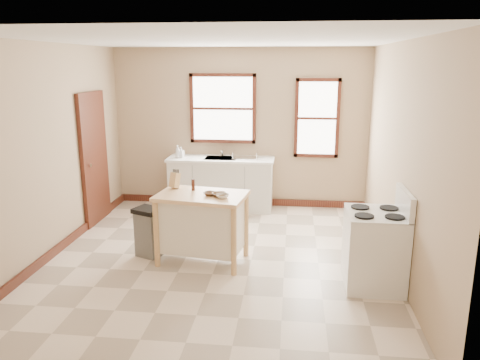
{
  "coord_description": "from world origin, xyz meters",
  "views": [
    {
      "loc": [
        0.94,
        -5.73,
        2.54
      ],
      "look_at": [
        0.24,
        0.4,
        0.99
      ],
      "focal_mm": 35.0,
      "sensor_mm": 36.0,
      "label": 1
    }
  ],
  "objects_px": {
    "gas_stove": "(375,238)",
    "kitchen_island": "(202,228)",
    "soap_bottle_b": "(181,152)",
    "bowl_b": "(219,194)",
    "trash_bin": "(149,232)",
    "bowl_a": "(210,194)",
    "bowl_c": "(223,196)",
    "dish_rack": "(245,155)",
    "soap_bottle_a": "(178,152)",
    "knife_block": "(175,181)",
    "pepper_grinder": "(193,185)"
  },
  "relations": [
    {
      "from": "pepper_grinder",
      "to": "bowl_c",
      "type": "relative_size",
      "value": 0.94
    },
    {
      "from": "soap_bottle_b",
      "to": "pepper_grinder",
      "type": "xyz_separation_m",
      "value": [
        0.66,
        -2.08,
        -0.03
      ]
    },
    {
      "from": "bowl_b",
      "to": "soap_bottle_b",
      "type": "bearing_deg",
      "value": 114.23
    },
    {
      "from": "bowl_a",
      "to": "gas_stove",
      "type": "relative_size",
      "value": 0.14
    },
    {
      "from": "dish_rack",
      "to": "gas_stove",
      "type": "distance_m",
      "value": 3.32
    },
    {
      "from": "knife_block",
      "to": "bowl_b",
      "type": "bearing_deg",
      "value": -0.04
    },
    {
      "from": "soap_bottle_b",
      "to": "gas_stove",
      "type": "distance_m",
      "value": 3.98
    },
    {
      "from": "knife_block",
      "to": "bowl_b",
      "type": "distance_m",
      "value": 0.72
    },
    {
      "from": "dish_rack",
      "to": "bowl_b",
      "type": "relative_size",
      "value": 2.46
    },
    {
      "from": "soap_bottle_b",
      "to": "bowl_b",
      "type": "bearing_deg",
      "value": -48.83
    },
    {
      "from": "bowl_a",
      "to": "bowl_c",
      "type": "distance_m",
      "value": 0.21
    },
    {
      "from": "soap_bottle_a",
      "to": "trash_bin",
      "type": "distance_m",
      "value": 2.23
    },
    {
      "from": "soap_bottle_b",
      "to": "pepper_grinder",
      "type": "distance_m",
      "value": 2.18
    },
    {
      "from": "soap_bottle_a",
      "to": "bowl_a",
      "type": "xyz_separation_m",
      "value": [
        0.97,
        -2.25,
        -0.1
      ]
    },
    {
      "from": "knife_block",
      "to": "soap_bottle_a",
      "type": "bearing_deg",
      "value": 128.59
    },
    {
      "from": "gas_stove",
      "to": "pepper_grinder",
      "type": "bearing_deg",
      "value": 164.76
    },
    {
      "from": "soap_bottle_b",
      "to": "bowl_c",
      "type": "height_order",
      "value": "soap_bottle_b"
    },
    {
      "from": "soap_bottle_a",
      "to": "dish_rack",
      "type": "relative_size",
      "value": 0.52
    },
    {
      "from": "soap_bottle_b",
      "to": "kitchen_island",
      "type": "bearing_deg",
      "value": -53.38
    },
    {
      "from": "dish_rack",
      "to": "kitchen_island",
      "type": "distance_m",
      "value": 2.4
    },
    {
      "from": "bowl_b",
      "to": "gas_stove",
      "type": "xyz_separation_m",
      "value": [
        1.87,
        -0.38,
        -0.36
      ]
    },
    {
      "from": "kitchen_island",
      "to": "bowl_b",
      "type": "bearing_deg",
      "value": -8.23
    },
    {
      "from": "gas_stove",
      "to": "dish_rack",
      "type": "bearing_deg",
      "value": 122.74
    },
    {
      "from": "soap_bottle_b",
      "to": "knife_block",
      "type": "relative_size",
      "value": 0.95
    },
    {
      "from": "dish_rack",
      "to": "kitchen_island",
      "type": "height_order",
      "value": "dish_rack"
    },
    {
      "from": "bowl_b",
      "to": "soap_bottle_a",
      "type": "bearing_deg",
      "value": 115.56
    },
    {
      "from": "kitchen_island",
      "to": "bowl_b",
      "type": "height_order",
      "value": "bowl_b"
    },
    {
      "from": "gas_stove",
      "to": "kitchen_island",
      "type": "bearing_deg",
      "value": 167.96
    },
    {
      "from": "soap_bottle_a",
      "to": "dish_rack",
      "type": "xyz_separation_m",
      "value": [
        1.18,
        0.11,
        -0.06
      ]
    },
    {
      "from": "soap_bottle_b",
      "to": "dish_rack",
      "type": "relative_size",
      "value": 0.44
    },
    {
      "from": "knife_block",
      "to": "gas_stove",
      "type": "xyz_separation_m",
      "value": [
        2.51,
        -0.69,
        -0.43
      ]
    },
    {
      "from": "soap_bottle_b",
      "to": "trash_bin",
      "type": "relative_size",
      "value": 0.28
    },
    {
      "from": "pepper_grinder",
      "to": "gas_stove",
      "type": "relative_size",
      "value": 0.13
    },
    {
      "from": "bowl_b",
      "to": "bowl_c",
      "type": "relative_size",
      "value": 1.11
    },
    {
      "from": "knife_block",
      "to": "trash_bin",
      "type": "xyz_separation_m",
      "value": [
        -0.34,
        -0.15,
        -0.68
      ]
    },
    {
      "from": "kitchen_island",
      "to": "bowl_a",
      "type": "bearing_deg",
      "value": -10.98
    },
    {
      "from": "soap_bottle_b",
      "to": "gas_stove",
      "type": "relative_size",
      "value": 0.16
    },
    {
      "from": "dish_rack",
      "to": "soap_bottle_a",
      "type": "bearing_deg",
      "value": -152.31
    },
    {
      "from": "soap_bottle_b",
      "to": "trash_bin",
      "type": "xyz_separation_m",
      "value": [
        0.05,
        -2.15,
        -0.68
      ]
    },
    {
      "from": "dish_rack",
      "to": "gas_stove",
      "type": "bearing_deg",
      "value": -35.01
    },
    {
      "from": "soap_bottle_b",
      "to": "bowl_b",
      "type": "xyz_separation_m",
      "value": [
        1.04,
        -2.31,
        -0.08
      ]
    },
    {
      "from": "kitchen_island",
      "to": "bowl_a",
      "type": "xyz_separation_m",
      "value": [
        0.12,
        -0.04,
        0.48
      ]
    },
    {
      "from": "knife_block",
      "to": "bowl_c",
      "type": "distance_m",
      "value": 0.81
    },
    {
      "from": "gas_stove",
      "to": "bowl_a",
      "type": "bearing_deg",
      "value": 168.4
    },
    {
      "from": "trash_bin",
      "to": "bowl_a",
      "type": "bearing_deg",
      "value": 13.98
    },
    {
      "from": "trash_bin",
      "to": "gas_stove",
      "type": "bearing_deg",
      "value": 11.86
    },
    {
      "from": "bowl_b",
      "to": "gas_stove",
      "type": "relative_size",
      "value": 0.15
    },
    {
      "from": "kitchen_island",
      "to": "bowl_a",
      "type": "relative_size",
      "value": 6.97
    },
    {
      "from": "knife_block",
      "to": "gas_stove",
      "type": "distance_m",
      "value": 2.64
    },
    {
      "from": "dish_rack",
      "to": "gas_stove",
      "type": "xyz_separation_m",
      "value": [
        1.78,
        -2.77,
        -0.4
      ]
    }
  ]
}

